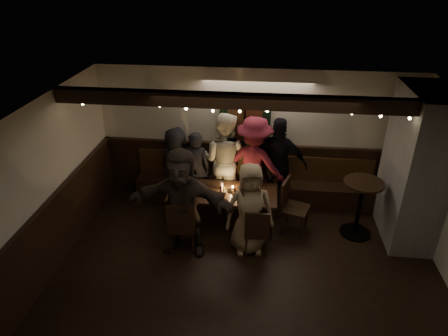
# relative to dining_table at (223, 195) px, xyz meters

# --- Properties ---
(room) EXTENTS (6.02, 5.01, 2.62)m
(room) POSITION_rel_dining_table_xyz_m (1.57, 0.02, 0.45)
(room) COLOR black
(room) RESTS_ON ground
(dining_table) EXTENTS (1.90, 0.82, 0.82)m
(dining_table) POSITION_rel_dining_table_xyz_m (0.00, 0.00, 0.00)
(dining_table) COLOR black
(dining_table) RESTS_ON ground
(chair_near_left) EXTENTS (0.49, 0.49, 0.97)m
(chair_near_left) POSITION_rel_dining_table_xyz_m (-0.57, -0.85, -0.08)
(chair_near_left) COLOR black
(chair_near_left) RESTS_ON ground
(chair_near_right) EXTENTS (0.41, 0.41, 0.87)m
(chair_near_right) POSITION_rel_dining_table_xyz_m (0.64, -0.78, -0.13)
(chair_near_right) COLOR black
(chair_near_right) RESTS_ON ground
(chair_end) EXTENTS (0.56, 0.56, 0.98)m
(chair_end) POSITION_rel_dining_table_xyz_m (1.19, -0.02, -0.07)
(chair_end) COLOR black
(chair_end) RESTS_ON ground
(high_top) EXTENTS (0.66, 0.66, 1.05)m
(high_top) POSITION_rel_dining_table_xyz_m (2.36, -0.02, 0.04)
(high_top) COLOR black
(high_top) RESTS_ON ground
(person_a) EXTENTS (0.88, 0.73, 1.53)m
(person_a) POSITION_rel_dining_table_xyz_m (-0.98, 0.74, 0.14)
(person_a) COLOR black
(person_a) RESTS_ON ground
(person_b) EXTENTS (0.56, 0.37, 1.52)m
(person_b) POSITION_rel_dining_table_xyz_m (-0.59, 0.66, 0.14)
(person_b) COLOR black
(person_b) RESTS_ON ground
(person_c) EXTENTS (1.05, 0.91, 1.87)m
(person_c) POSITION_rel_dining_table_xyz_m (-0.05, 0.76, 0.31)
(person_c) COLOR beige
(person_c) RESTS_ON ground
(person_d) EXTENTS (1.33, 0.98, 1.84)m
(person_d) POSITION_rel_dining_table_xyz_m (0.51, 0.66, 0.30)
(person_d) COLOR maroon
(person_d) RESTS_ON ground
(person_e) EXTENTS (1.11, 0.56, 1.82)m
(person_e) POSITION_rel_dining_table_xyz_m (0.97, 0.72, 0.29)
(person_e) COLOR black
(person_e) RESTS_ON ground
(person_f) EXTENTS (1.75, 0.67, 1.85)m
(person_f) POSITION_rel_dining_table_xyz_m (-0.55, -0.78, 0.30)
(person_f) COLOR #302622
(person_f) RESTS_ON ground
(person_g) EXTENTS (0.86, 0.65, 1.58)m
(person_g) POSITION_rel_dining_table_xyz_m (0.50, -0.66, 0.17)
(person_g) COLOR tan
(person_g) RESTS_ON ground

